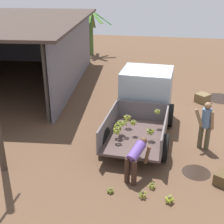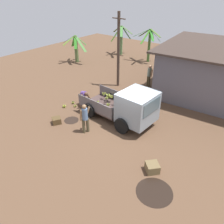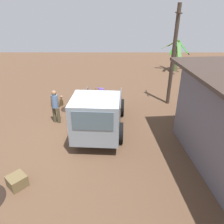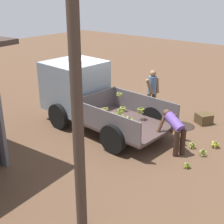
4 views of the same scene
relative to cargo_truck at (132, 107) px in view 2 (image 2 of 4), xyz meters
The scene contains 17 objects.
ground 1.18m from the cargo_truck, 79.82° to the right, with size 36.00×36.00×0.00m, color brown.
mud_patch_0 4.78m from the cargo_truck, 45.13° to the right, with size 1.42×1.42×0.01m, color black.
mud_patch_1 3.60m from the cargo_truck, 148.51° to the right, with size 0.83×0.83×0.01m, color black.
cargo_truck is the anchor object (origin of this frame).
utility_pole 5.57m from the cargo_truck, 134.37° to the left, with size 1.07×0.20×5.25m.
banana_palm_2 11.89m from the cargo_truck, 150.24° to the left, with size 2.47×2.41×2.55m.
banana_palm_3 11.43m from the cargo_truck, 115.22° to the left, with size 2.80×2.24×3.11m.
banana_palm_4 13.60m from the cargo_truck, 128.20° to the left, with size 2.43×2.31×2.98m.
person_foreground_visitor 2.55m from the cargo_truck, 125.48° to the right, with size 0.40×0.67×1.65m.
person_worker_loading 3.55m from the cargo_truck, behind, with size 0.92×0.72×1.14m.
person_bystander_near_shed 5.53m from the cargo_truck, 109.62° to the left, with size 0.59×0.49×1.63m.
banana_bunch_on_ground_0 4.60m from the cargo_truck, 166.81° to the right, with size 0.25×0.25×0.20m.
banana_bunch_on_ground_1 4.05m from the cargo_truck, behind, with size 0.21×0.21×0.18m.
banana_bunch_on_ground_2 4.44m from the cargo_truck, behind, with size 0.23×0.23×0.20m.
banana_bunch_on_ground_3 4.41m from the cargo_truck, behind, with size 0.19×0.20×0.15m.
wooden_crate_0 4.28m from the cargo_truck, 143.42° to the right, with size 0.47×0.47×0.34m, color #4F3C21.
wooden_crate_1 3.71m from the cargo_truck, 41.84° to the right, with size 0.52×0.52×0.39m, color brown.
Camera 2 is at (5.34, -8.23, 6.91)m, focal length 35.00 mm.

